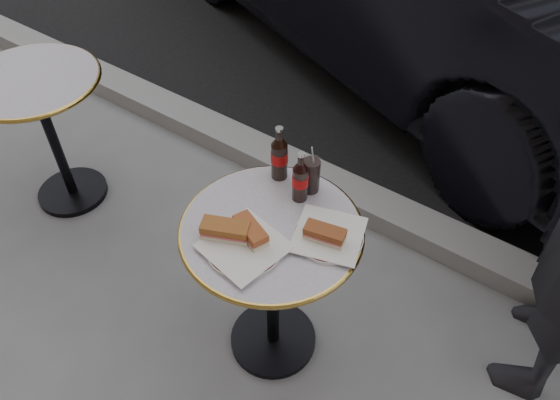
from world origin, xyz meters
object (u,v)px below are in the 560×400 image
Objects in this scene: plate_right at (329,236)px; cola_bottle_left at (279,153)px; cola_glass at (311,175)px; plate_left at (244,248)px; cola_bottle_right at (300,176)px; bistro_table at (272,291)px.

plate_right is 1.04× the size of cola_bottle_left.
cola_glass is (0.13, 0.01, -0.04)m from cola_bottle_left.
plate_left is 1.08× the size of plate_right.
cola_bottle_right is (0.02, 0.29, 0.10)m from plate_left.
cola_glass is at bearing 137.86° from plate_right.
cola_bottle_right reaches higher than bistro_table.
cola_glass is (-0.17, 0.16, 0.06)m from plate_right.
cola_bottle_left reaches higher than plate_right.
bistro_table is 3.31× the size of cola_bottle_left.
cola_bottle_left is at bearing 153.75° from plate_right.
cola_bottle_left reaches higher than cola_bottle_right.
plate_right is (0.19, 0.20, -0.00)m from plate_left.
bistro_table is 3.19× the size of plate_right.
bistro_table is 5.41× the size of cola_glass.
plate_left is 1.83× the size of cola_glass.
plate_left is at bearing -93.77° from cola_glass.
cola_bottle_left is 1.08× the size of cola_bottle_right.
plate_left is 1.12× the size of cola_bottle_left.
cola_bottle_left is (-0.30, 0.15, 0.10)m from plate_right.
plate_left is (-0.02, -0.13, 0.37)m from bistro_table.
cola_bottle_right is 1.51× the size of cola_glass.
cola_glass is at bearing 83.69° from cola_bottle_right.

